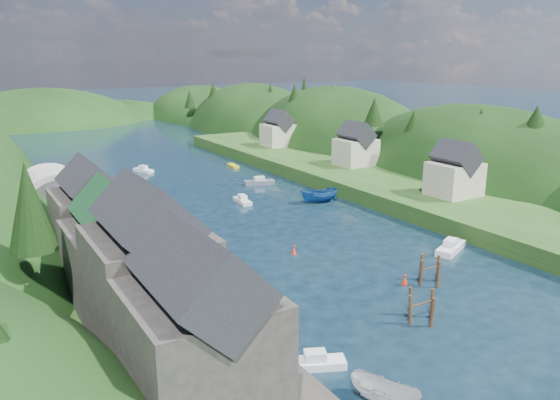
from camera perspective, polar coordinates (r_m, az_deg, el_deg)
ground at (r=93.64m, az=-6.97°, el=0.63°), size 600.00×600.00×0.00m
hillside_right at (r=138.82m, az=5.91°, el=2.26°), size 36.00×245.56×48.00m
far_hills at (r=213.14m, az=-20.49°, el=4.94°), size 103.00×68.00×44.00m
hill_trees at (r=105.86m, az=-10.27°, el=8.30°), size 91.64×150.12×12.78m
quay_left at (r=58.81m, az=-16.37°, el=-7.72°), size 12.00×110.00×2.00m
terrace_left_grass at (r=57.60m, az=-23.18°, el=-8.58°), size 12.00×110.00×2.50m
quayside_buildings at (r=43.84m, az=-14.79°, el=-6.97°), size 8.00×35.84×12.90m
boat_sheds at (r=74.92m, az=-21.90°, el=0.14°), size 7.00×21.00×7.50m
terrace_right at (r=98.07m, az=8.93°, el=1.94°), size 16.00×120.00×2.40m
right_bank_cottages at (r=105.36m, az=7.39°, el=5.48°), size 9.00×59.24×8.41m
piling_cluster_near at (r=51.13m, az=14.54°, el=-10.99°), size 3.13×2.93×3.37m
piling_cluster_far at (r=59.09m, az=15.34°, el=-7.37°), size 2.90×2.74×3.44m
channel_buoy_near at (r=58.53m, az=12.90°, el=-8.14°), size 0.70×0.70×1.10m
channel_buoy_far at (r=65.36m, az=1.47°, el=-5.25°), size 0.70×0.70×1.10m
moored_boats at (r=68.81m, az=3.08°, el=-4.01°), size 36.08×92.09×2.49m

